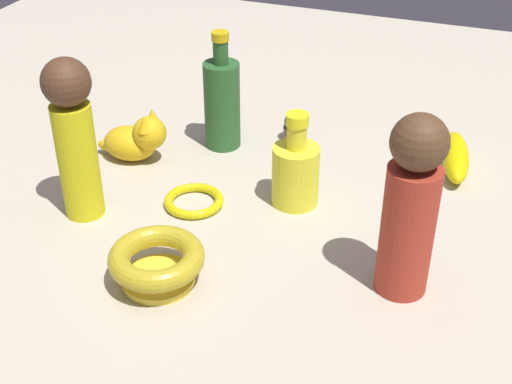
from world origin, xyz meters
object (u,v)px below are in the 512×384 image
object	(u,v)px
bottle_tall	(222,102)
bottle_short	(296,171)
banana	(455,157)
nail_polish_jar	(295,130)
bangle	(194,201)
person_figure_child	(74,134)
person_figure_adult	(411,206)
bowl	(157,261)
cat_figurine	(136,139)

from	to	relation	value
bottle_tall	bottle_short	size ratio (longest dim) A/B	1.37
banana	bottle_tall	bearing A→B (deg)	-90.64
bottle_tall	nail_polish_jar	size ratio (longest dim) A/B	4.97
banana	bangle	world-z (taller)	banana
bottle_tall	bottle_short	bearing A→B (deg)	-126.86
bottle_tall	bottle_short	distance (m)	0.22
person_figure_child	bottle_tall	bearing A→B (deg)	-22.67
banana	person_figure_child	xyz separation A→B (m)	(-0.34, 0.51, 0.11)
person_figure_adult	person_figure_child	bearing A→B (deg)	89.25
bowl	person_figure_child	bearing A→B (deg)	58.71
banana	person_figure_adult	bearing A→B (deg)	-13.84
bottle_short	nail_polish_jar	size ratio (longest dim) A/B	3.61
bottle_tall	person_figure_adult	xyz separation A→B (m)	(-0.28, -0.37, 0.04)
bangle	person_figure_child	bearing A→B (deg)	117.73
bangle	nail_polish_jar	xyz separation A→B (m)	(0.26, -0.08, 0.01)
bowl	bottle_short	size ratio (longest dim) A/B	0.84
bottle_tall	person_figure_adult	distance (m)	0.47
person_figure_child	cat_figurine	size ratio (longest dim) A/B	1.92
banana	bottle_short	bearing A→B (deg)	-58.10
bowl	person_figure_adult	distance (m)	0.34
bangle	nail_polish_jar	bearing A→B (deg)	-17.63
banana	bangle	bearing A→B (deg)	-64.21
person_figure_adult	cat_figurine	bearing A→B (deg)	69.85
bottle_tall	person_figure_child	size ratio (longest dim) A/B	0.84
bowl	banana	distance (m)	0.56
nail_polish_jar	person_figure_adult	bearing A→B (deg)	-143.07
bangle	person_figure_child	distance (m)	0.21
bangle	bowl	bearing A→B (deg)	-169.68
bowl	nail_polish_jar	distance (m)	0.45
bottle_tall	person_figure_child	bearing A→B (deg)	157.33
bottle_tall	bangle	xyz separation A→B (m)	(-0.20, -0.03, -0.08)
cat_figurine	nail_polish_jar	world-z (taller)	cat_figurine
bowl	bottle_short	xyz separation A→B (m)	(0.25, -0.11, 0.02)
person_figure_adult	cat_figurine	size ratio (longest dim) A/B	1.93
cat_figurine	bangle	bearing A→B (deg)	-122.49
bottle_tall	person_figure_adult	size ratio (longest dim) A/B	0.83
bowl	banana	bearing A→B (deg)	-36.74
bowl	bottle_short	distance (m)	0.28
bowl	bangle	xyz separation A→B (m)	(0.19, 0.03, -0.03)
bowl	person_figure_child	xyz separation A→B (m)	(0.11, 0.18, 0.10)
bottle_short	nail_polish_jar	xyz separation A→B (m)	(0.20, 0.06, -0.04)
bangle	nail_polish_jar	size ratio (longest dim) A/B	2.21
bottle_short	banana	bearing A→B (deg)	-48.84
bottle_tall	person_figure_child	distance (m)	0.30
bowl	bangle	distance (m)	0.19
person_figure_adult	bangle	world-z (taller)	person_figure_adult
person_figure_adult	bangle	distance (m)	0.37
person_figure_adult	nail_polish_jar	size ratio (longest dim) A/B	5.99
banana	nail_polish_jar	bearing A→B (deg)	-99.48
person_figure_child	nail_polish_jar	world-z (taller)	person_figure_child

